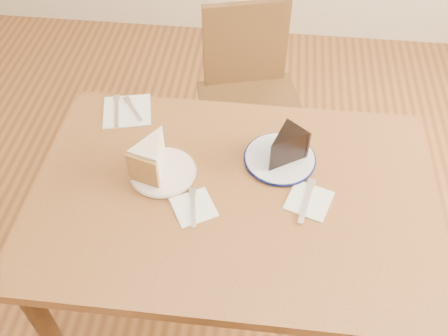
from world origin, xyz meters
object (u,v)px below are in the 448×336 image
table (234,212)px  chair_far (250,99)px  plate_navy (280,159)px  plate_cream (163,172)px  chocolate_cake (283,150)px  carrot_cake (154,155)px

table → chair_far: bearing=90.1°
plate_navy → table: bearing=-131.3°
plate_cream → chocolate_cake: 0.37m
plate_cream → chocolate_cake: bearing=13.0°
chair_far → carrot_cake: bearing=54.6°
chocolate_cake → chair_far: bearing=-39.0°
chair_far → carrot_cake: carrot_cake is taller
plate_cream → chocolate_cake: size_ratio=1.58×
plate_navy → carrot_cake: bearing=-167.9°
table → plate_cream: size_ratio=6.15×
plate_cream → carrot_cake: bearing=148.0°
chair_far → plate_cream: (-0.22, -0.69, 0.28)m
plate_navy → plate_cream: bearing=-164.7°
table → carrot_cake: size_ratio=9.15×
carrot_cake → chocolate_cake: 0.39m
plate_cream → chocolate_cake: chocolate_cake is taller
chair_far → plate_navy: (0.13, -0.60, 0.28)m
plate_navy → carrot_cake: (-0.38, -0.08, 0.06)m
table → chocolate_cake: size_ratio=9.73×
plate_cream → plate_navy: 0.37m
chair_far → plate_navy: size_ratio=4.00×
carrot_cake → table: bearing=0.1°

